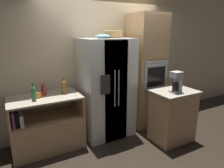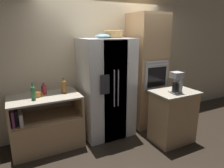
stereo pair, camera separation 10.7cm
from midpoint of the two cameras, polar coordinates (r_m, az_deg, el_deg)
The scene contains 13 objects.
ground_plane at distance 4.14m, azimuth -0.29°, elevation -13.32°, with size 20.00×20.00×0.00m, color black.
wall_back at distance 4.07m, azimuth -3.24°, elevation 7.02°, with size 12.00×0.06×2.80m.
counter_left at distance 3.68m, azimuth -18.97°, elevation -12.12°, with size 1.15×0.68×0.92m.
refrigerator at distance 3.75m, azimuth -2.41°, elevation -1.18°, with size 0.92×0.77×1.83m.
wall_oven at distance 4.21m, azimuth 8.66°, elevation 3.68°, with size 0.65×0.72×2.30m.
island_counter at distance 3.79m, azimuth 16.16°, elevation -8.71°, with size 0.77×0.56×0.95m.
wicker_basket at distance 3.73m, azimuth -0.52°, elevation 14.18°, with size 0.35×0.35×0.14m.
fruit_bowl at distance 3.55m, azimuth -3.57°, elevation 13.49°, with size 0.26×0.26×0.07m.
bottle_tall at distance 3.54m, azimuth -19.74°, elevation -1.44°, with size 0.09×0.09×0.20m.
bottle_short at distance 3.51m, azimuth -14.39°, elevation -0.68°, with size 0.08×0.08×0.28m.
bottle_wide at distance 3.30m, azimuth -22.43°, elevation -2.42°, with size 0.07×0.07×0.28m.
mug at distance 3.44m, azimuth -21.23°, elevation -2.96°, with size 0.13×0.09×0.09m.
coffee_maker at distance 3.52m, azimuth 17.23°, elevation 0.84°, with size 0.17×0.16×0.36m.
Camera 1 is at (-1.78, -3.18, 1.96)m, focal length 32.00 mm.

